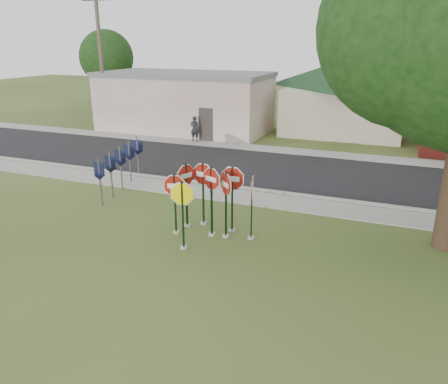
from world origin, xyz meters
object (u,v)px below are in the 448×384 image
at_px(stop_sign_left, 175,196).
at_px(stop_sign_yellow, 183,207).
at_px(utility_pole_near, 101,61).
at_px(pedestrian, 195,129).
at_px(stop_sign_center, 211,192).

bearing_deg(stop_sign_left, stop_sign_yellow, -51.06).
distance_m(stop_sign_yellow, utility_pole_near, 20.63).
bearing_deg(stop_sign_left, pedestrian, 112.87).
relative_size(stop_sign_left, utility_pole_near, 0.24).
distance_m(utility_pole_near, pedestrian, 8.47).
bearing_deg(pedestrian, utility_pole_near, -9.21).
height_order(stop_sign_left, utility_pole_near, utility_pole_near).
height_order(stop_sign_yellow, pedestrian, stop_sign_yellow).
relative_size(stop_sign_center, utility_pole_near, 0.27).
xyz_separation_m(stop_sign_yellow, pedestrian, (-6.41, 14.29, -0.54)).
distance_m(stop_sign_center, stop_sign_left, 1.27).
bearing_deg(stop_sign_center, pedestrian, 117.68).
bearing_deg(pedestrian, stop_sign_center, 113.35).
bearing_deg(stop_sign_center, utility_pole_near, 136.15).
bearing_deg(pedestrian, stop_sign_yellow, 109.81).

